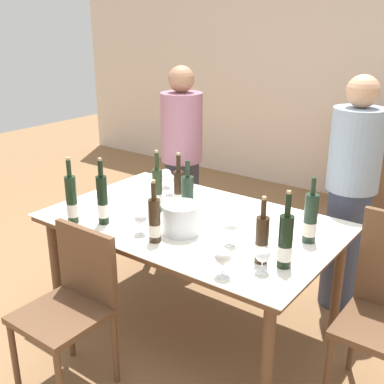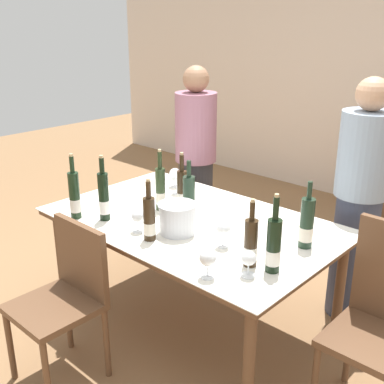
{
  "view_description": "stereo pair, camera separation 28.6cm",
  "coord_description": "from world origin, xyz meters",
  "px_view_note": "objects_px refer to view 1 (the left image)",
  "views": [
    {
      "loc": [
        1.6,
        -2.16,
        1.9
      ],
      "look_at": [
        0.0,
        0.0,
        0.92
      ],
      "focal_mm": 45.0,
      "sensor_mm": 36.0,
      "label": 1
    },
    {
      "loc": [
        1.82,
        -1.97,
        1.9
      ],
      "look_at": [
        0.0,
        0.0,
        0.92
      ],
      "focal_mm": 45.0,
      "sensor_mm": 36.0,
      "label": 2
    }
  ],
  "objects_px": {
    "chair_near_front": "(73,298)",
    "wine_glass_4": "(140,219)",
    "wine_glass_2": "(230,228)",
    "wine_glass_3": "(170,180)",
    "wine_bottle_1": "(155,221)",
    "wine_bottle_2": "(285,242)",
    "wine_glass_0": "(223,257)",
    "ice_bucket": "(181,218)",
    "wine_bottle_4": "(310,219)",
    "wine_glass_5": "(263,256)",
    "person_host": "(182,164)",
    "dining_table": "(192,229)",
    "wine_bottle_7": "(179,190)",
    "wine_bottle_8": "(103,201)",
    "wine_bottle_0": "(157,190)",
    "wine_bottle_5": "(72,201)",
    "wine_bottle_6": "(188,197)",
    "wine_bottle_3": "(262,241)",
    "wine_glass_1": "(166,175)",
    "person_guest_left": "(350,198)"
  },
  "relations": [
    {
      "from": "wine_glass_0",
      "to": "wine_glass_1",
      "type": "distance_m",
      "value": 1.31
    },
    {
      "from": "wine_bottle_4",
      "to": "person_guest_left",
      "type": "relative_size",
      "value": 0.23
    },
    {
      "from": "person_host",
      "to": "wine_bottle_6",
      "type": "bearing_deg",
      "value": -50.16
    },
    {
      "from": "wine_bottle_0",
      "to": "wine_bottle_5",
      "type": "bearing_deg",
      "value": -122.18
    },
    {
      "from": "wine_bottle_5",
      "to": "wine_glass_1",
      "type": "distance_m",
      "value": 0.82
    },
    {
      "from": "wine_bottle_7",
      "to": "wine_glass_3",
      "type": "relative_size",
      "value": 2.51
    },
    {
      "from": "wine_bottle_2",
      "to": "chair_near_front",
      "type": "distance_m",
      "value": 1.14
    },
    {
      "from": "wine_bottle_3",
      "to": "wine_glass_5",
      "type": "bearing_deg",
      "value": -58.46
    },
    {
      "from": "wine_bottle_1",
      "to": "wine_bottle_2",
      "type": "bearing_deg",
      "value": 13.2
    },
    {
      "from": "wine_glass_5",
      "to": "wine_bottle_4",
      "type": "bearing_deg",
      "value": 85.1
    },
    {
      "from": "wine_bottle_8",
      "to": "wine_glass_3",
      "type": "relative_size",
      "value": 2.74
    },
    {
      "from": "wine_bottle_1",
      "to": "wine_glass_2",
      "type": "xyz_separation_m",
      "value": [
        0.36,
        0.2,
        -0.02
      ]
    },
    {
      "from": "wine_glass_2",
      "to": "wine_glass_3",
      "type": "relative_size",
      "value": 0.99
    },
    {
      "from": "wine_bottle_1",
      "to": "wine_bottle_2",
      "type": "relative_size",
      "value": 0.89
    },
    {
      "from": "wine_glass_1",
      "to": "wine_bottle_0",
      "type": "bearing_deg",
      "value": -57.23
    },
    {
      "from": "wine_bottle_4",
      "to": "wine_glass_5",
      "type": "height_order",
      "value": "wine_bottle_4"
    },
    {
      "from": "wine_bottle_4",
      "to": "wine_glass_2",
      "type": "height_order",
      "value": "wine_bottle_4"
    },
    {
      "from": "wine_bottle_0",
      "to": "wine_bottle_4",
      "type": "relative_size",
      "value": 1.07
    },
    {
      "from": "wine_glass_0",
      "to": "chair_near_front",
      "type": "xyz_separation_m",
      "value": [
        -0.72,
        -0.33,
        -0.33
      ]
    },
    {
      "from": "wine_bottle_0",
      "to": "wine_glass_4",
      "type": "height_order",
      "value": "wine_bottle_0"
    },
    {
      "from": "wine_bottle_7",
      "to": "chair_near_front",
      "type": "distance_m",
      "value": 0.95
    },
    {
      "from": "wine_bottle_7",
      "to": "ice_bucket",
      "type": "bearing_deg",
      "value": -50.04
    },
    {
      "from": "ice_bucket",
      "to": "wine_bottle_1",
      "type": "distance_m",
      "value": 0.18
    },
    {
      "from": "wine_glass_5",
      "to": "wine_glass_4",
      "type": "bearing_deg",
      "value": -178.35
    },
    {
      "from": "wine_bottle_7",
      "to": "wine_glass_4",
      "type": "height_order",
      "value": "wine_bottle_7"
    },
    {
      "from": "wine_bottle_1",
      "to": "wine_bottle_6",
      "type": "height_order",
      "value": "wine_bottle_1"
    },
    {
      "from": "wine_bottle_8",
      "to": "person_host",
      "type": "xyz_separation_m",
      "value": [
        -0.3,
        1.15,
        -0.11
      ]
    },
    {
      "from": "wine_glass_5",
      "to": "person_guest_left",
      "type": "xyz_separation_m",
      "value": [
        0.03,
        1.14,
        -0.04
      ]
    },
    {
      "from": "wine_bottle_3",
      "to": "chair_near_front",
      "type": "height_order",
      "value": "wine_bottle_3"
    },
    {
      "from": "dining_table",
      "to": "wine_bottle_0",
      "type": "xyz_separation_m",
      "value": [
        -0.27,
        -0.01,
        0.2
      ]
    },
    {
      "from": "wine_glass_0",
      "to": "wine_glass_5",
      "type": "bearing_deg",
      "value": 47.11
    },
    {
      "from": "wine_bottle_4",
      "to": "wine_glass_5",
      "type": "distance_m",
      "value": 0.46
    },
    {
      "from": "wine_bottle_2",
      "to": "wine_bottle_5",
      "type": "xyz_separation_m",
      "value": [
        -1.26,
        -0.26,
        0.01
      ]
    },
    {
      "from": "wine_bottle_4",
      "to": "wine_glass_3",
      "type": "relative_size",
      "value": 2.5
    },
    {
      "from": "person_host",
      "to": "wine_bottle_2",
      "type": "bearing_deg",
      "value": -35.29
    },
    {
      "from": "ice_bucket",
      "to": "wine_glass_2",
      "type": "xyz_separation_m",
      "value": [
        0.31,
        0.03,
        0.01
      ]
    },
    {
      "from": "wine_bottle_2",
      "to": "wine_glass_0",
      "type": "distance_m",
      "value": 0.32
    },
    {
      "from": "wine_bottle_5",
      "to": "wine_bottle_6",
      "type": "height_order",
      "value": "wine_bottle_5"
    },
    {
      "from": "chair_near_front",
      "to": "wine_glass_4",
      "type": "bearing_deg",
      "value": 79.08
    },
    {
      "from": "wine_bottle_6",
      "to": "wine_bottle_7",
      "type": "bearing_deg",
      "value": 153.04
    },
    {
      "from": "wine_glass_2",
      "to": "person_host",
      "type": "relative_size",
      "value": 0.09
    },
    {
      "from": "dining_table",
      "to": "wine_bottle_2",
      "type": "height_order",
      "value": "wine_bottle_2"
    },
    {
      "from": "ice_bucket",
      "to": "wine_bottle_5",
      "type": "distance_m",
      "value": 0.67
    },
    {
      "from": "ice_bucket",
      "to": "wine_glass_4",
      "type": "height_order",
      "value": "ice_bucket"
    },
    {
      "from": "dining_table",
      "to": "wine_glass_0",
      "type": "xyz_separation_m",
      "value": [
        0.52,
        -0.46,
        0.16
      ]
    },
    {
      "from": "ice_bucket",
      "to": "wine_bottle_1",
      "type": "height_order",
      "value": "wine_bottle_1"
    },
    {
      "from": "wine_bottle_2",
      "to": "wine_bottle_8",
      "type": "xyz_separation_m",
      "value": [
        -1.1,
        -0.16,
        0.01
      ]
    },
    {
      "from": "wine_bottle_8",
      "to": "wine_glass_0",
      "type": "height_order",
      "value": "wine_bottle_8"
    },
    {
      "from": "dining_table",
      "to": "chair_near_front",
      "type": "xyz_separation_m",
      "value": [
        -0.2,
        -0.78,
        -0.17
      ]
    },
    {
      "from": "wine_bottle_1",
      "to": "person_host",
      "type": "bearing_deg",
      "value": 121.52
    }
  ]
}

